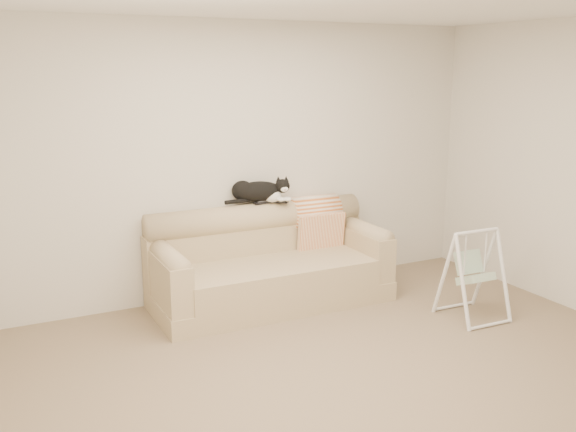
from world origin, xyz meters
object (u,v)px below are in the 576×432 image
object	(u,v)px
sofa	(268,266)
remote_a	(263,202)
remote_b	(280,202)
tuxedo_cat	(259,191)
baby_swing	(473,274)

from	to	relation	value
sofa	remote_a	world-z (taller)	remote_a
remote_a	remote_b	bearing A→B (deg)	-13.29
sofa	tuxedo_cat	xyz separation A→B (m)	(0.03, 0.26, 0.67)
sofa	remote_b	world-z (taller)	remote_b
tuxedo_cat	remote_a	bearing A→B (deg)	-39.87
sofa	baby_swing	world-z (taller)	sofa
sofa	remote_b	xyz separation A→B (m)	(0.22, 0.20, 0.56)
sofa	baby_swing	size ratio (longest dim) A/B	2.72
remote_b	tuxedo_cat	world-z (taller)	tuxedo_cat
remote_b	baby_swing	xyz separation A→B (m)	(1.23, -1.37, -0.51)
sofa	remote_b	bearing A→B (deg)	42.19
remote_a	tuxedo_cat	distance (m)	0.11
remote_a	tuxedo_cat	world-z (taller)	tuxedo_cat
remote_b	baby_swing	world-z (taller)	remote_b
remote_a	tuxedo_cat	xyz separation A→B (m)	(-0.03, 0.02, 0.11)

